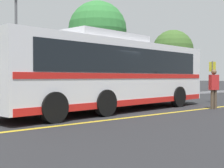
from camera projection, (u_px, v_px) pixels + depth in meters
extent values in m
plane|color=#262628|center=(100.00, 112.00, 12.95)|extent=(220.00, 220.00, 0.00)
cube|color=gold|center=(149.00, 115.00, 11.92)|extent=(31.07, 0.20, 0.01)
cube|color=#99999E|center=(50.00, 101.00, 17.72)|extent=(39.07, 0.36, 0.15)
cube|color=silver|center=(112.00, 73.00, 13.55)|extent=(11.28, 3.69, 2.64)
cube|color=black|center=(112.00, 61.00, 13.54)|extent=(9.74, 3.56, 1.03)
cube|color=red|center=(112.00, 76.00, 13.56)|extent=(11.06, 3.70, 0.20)
cube|color=red|center=(112.00, 101.00, 13.58)|extent=(11.06, 3.69, 0.24)
cube|color=black|center=(179.00, 73.00, 17.60)|extent=(0.27, 2.23, 1.94)
cube|color=black|center=(179.00, 53.00, 17.57)|extent=(0.23, 1.78, 0.24)
cube|color=silver|center=(103.00, 38.00, 13.12)|extent=(4.07, 2.43, 0.33)
cube|color=black|center=(182.00, 93.00, 17.82)|extent=(0.24, 1.90, 0.04)
cube|color=black|center=(182.00, 97.00, 17.83)|extent=(0.24, 1.90, 0.04)
cylinder|color=black|center=(139.00, 95.00, 16.91)|extent=(1.02, 0.38, 1.00)
cylinder|color=black|center=(178.00, 97.00, 15.24)|extent=(1.02, 0.38, 1.00)
cylinder|color=black|center=(64.00, 100.00, 13.21)|extent=(1.02, 0.38, 1.00)
cylinder|color=black|center=(105.00, 103.00, 11.53)|extent=(1.02, 0.38, 1.00)
cylinder|color=black|center=(14.00, 103.00, 11.52)|extent=(1.02, 0.38, 1.00)
cylinder|color=black|center=(54.00, 107.00, 9.84)|extent=(1.02, 0.38, 1.00)
cylinder|color=black|center=(6.00, 103.00, 13.87)|extent=(0.61, 0.24, 0.60)
cube|color=#335B33|center=(78.00, 92.00, 17.17)|extent=(4.80, 1.76, 0.65)
cube|color=black|center=(80.00, 81.00, 17.24)|extent=(2.02, 1.53, 0.58)
cylinder|color=black|center=(63.00, 100.00, 15.59)|extent=(0.60, 0.20, 0.60)
cylinder|color=black|center=(47.00, 99.00, 16.82)|extent=(0.60, 0.20, 0.60)
cylinder|color=black|center=(108.00, 98.00, 17.54)|extent=(0.60, 0.20, 0.60)
cylinder|color=black|center=(90.00, 96.00, 18.77)|extent=(0.60, 0.20, 0.60)
cube|color=silver|center=(155.00, 89.00, 21.54)|extent=(4.55, 1.86, 0.68)
cube|color=black|center=(157.00, 80.00, 21.60)|extent=(1.92, 1.63, 0.52)
cylinder|color=black|center=(151.00, 95.00, 19.97)|extent=(0.60, 0.20, 0.60)
cylinder|color=black|center=(132.00, 94.00, 21.30)|extent=(0.60, 0.20, 0.60)
cylinder|color=black|center=(178.00, 94.00, 21.80)|extent=(0.60, 0.20, 0.60)
cylinder|color=black|center=(159.00, 93.00, 23.13)|extent=(0.60, 0.20, 0.60)
cylinder|color=brown|center=(215.00, 99.00, 14.30)|extent=(0.14, 0.14, 0.88)
cylinder|color=brown|center=(212.00, 99.00, 14.24)|extent=(0.14, 0.14, 0.88)
cube|color=red|center=(214.00, 82.00, 14.26)|extent=(0.47, 0.35, 0.69)
sphere|color=brown|center=(214.00, 72.00, 14.25)|extent=(0.24, 0.24, 0.24)
cylinder|color=#59595E|center=(212.00, 82.00, 17.96)|extent=(0.07, 0.07, 2.39)
cube|color=yellow|center=(212.00, 67.00, 17.94)|extent=(0.07, 0.40, 0.56)
cylinder|color=#59595E|center=(16.00, 52.00, 17.03)|extent=(0.14, 0.14, 5.67)
cylinder|color=#513823|center=(98.00, 73.00, 26.12)|extent=(0.28, 0.28, 3.56)
sphere|color=#337A38|center=(98.00, 30.00, 26.05)|extent=(4.86, 4.86, 4.86)
cylinder|color=#513823|center=(173.00, 79.00, 28.49)|extent=(0.28, 0.28, 2.52)
sphere|color=#3D6028|center=(173.00, 50.00, 28.43)|extent=(3.72, 3.72, 3.72)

